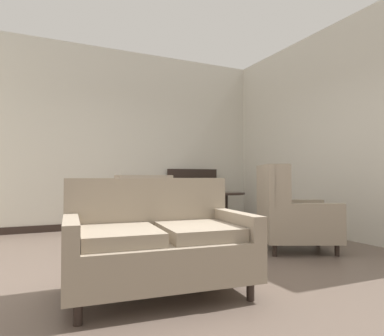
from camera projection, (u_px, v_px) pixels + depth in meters
name	position (u px, v px, depth m)	size (l,w,h in m)	color
ground	(189.00, 265.00, 3.57)	(8.50, 8.50, 0.00)	brown
wall_back	(122.00, 138.00, 6.36)	(5.64, 0.08, 3.32)	beige
wall_right	(316.00, 133.00, 5.61)	(0.08, 4.25, 3.32)	beige
baseboard_back	(122.00, 224.00, 6.27)	(5.48, 0.03, 0.12)	black
coffee_table	(187.00, 221.00, 4.12)	(0.92, 0.92, 0.48)	black
porcelain_vase	(191.00, 201.00, 4.13)	(0.14, 0.14, 0.38)	#4C7A66
settee	(158.00, 244.00, 2.74)	(1.51, 1.00, 0.92)	gray
armchair_far_left	(140.00, 211.00, 5.09)	(0.87, 0.84, 0.96)	gray
armchair_beside_settee	(290.00, 215.00, 4.29)	(1.13, 1.05, 1.09)	gray
side_table	(226.00, 210.00, 5.13)	(0.58, 0.58, 0.70)	black
sideboard	(196.00, 199.00, 6.67)	(1.08, 0.39, 1.09)	black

